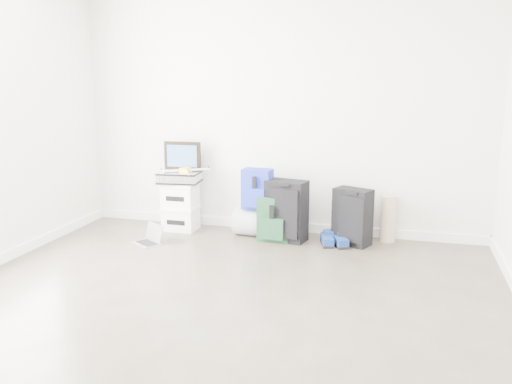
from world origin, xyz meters
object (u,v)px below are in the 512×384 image
(carry_on, at_px, (352,217))
(briefcase, at_px, (180,177))
(boxes_stack, at_px, (180,206))
(large_suitcase, at_px, (286,211))
(duffel_bag, at_px, (258,222))
(laptop, at_px, (150,239))

(carry_on, bearing_deg, briefcase, -156.99)
(briefcase, bearing_deg, boxes_stack, 0.00)
(large_suitcase, distance_m, carry_on, 0.69)
(boxes_stack, height_order, carry_on, carry_on)
(carry_on, bearing_deg, boxes_stack, -156.99)
(carry_on, bearing_deg, duffel_bag, -157.85)
(briefcase, height_order, large_suitcase, briefcase)
(large_suitcase, distance_m, laptop, 1.46)
(briefcase, relative_size, duffel_bag, 0.89)
(boxes_stack, xyz_separation_m, large_suitcase, (1.24, -0.10, 0.05))
(large_suitcase, bearing_deg, laptop, -148.93)
(boxes_stack, bearing_deg, carry_on, -1.61)
(boxes_stack, distance_m, large_suitcase, 1.25)
(briefcase, xyz_separation_m, duffel_bag, (0.91, -0.01, -0.45))
(laptop, bearing_deg, boxes_stack, 112.50)
(boxes_stack, relative_size, carry_on, 0.92)
(duffel_bag, distance_m, laptop, 1.17)
(briefcase, distance_m, large_suitcase, 1.28)
(duffel_bag, distance_m, large_suitcase, 0.38)
(boxes_stack, xyz_separation_m, duffel_bag, (0.91, -0.01, -0.12))
(boxes_stack, distance_m, duffel_bag, 0.92)
(briefcase, height_order, carry_on, briefcase)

